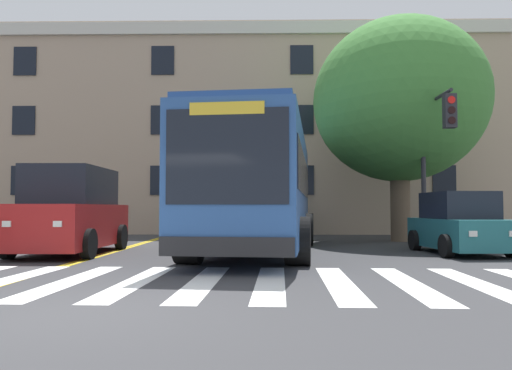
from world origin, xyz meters
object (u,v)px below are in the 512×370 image
(city_bus, at_px, (260,187))
(car_navy_behind_bus, at_px, (273,211))
(car_teal_far_lane, at_px, (459,225))
(traffic_light_near_corner, at_px, (434,140))
(street_tree_curbside_large, at_px, (399,101))
(car_red_near_lane, at_px, (71,213))

(city_bus, bearing_deg, car_navy_behind_bus, 86.86)
(city_bus, distance_m, car_teal_far_lane, 5.67)
(traffic_light_near_corner, xyz_separation_m, street_tree_curbside_large, (-0.22, 3.21, 1.95))
(car_navy_behind_bus, relative_size, street_tree_curbside_large, 0.60)
(city_bus, height_order, car_navy_behind_bus, city_bus)
(traffic_light_near_corner, relative_size, street_tree_curbside_large, 0.62)
(car_navy_behind_bus, bearing_deg, car_red_near_lane, -118.05)
(car_red_near_lane, xyz_separation_m, car_teal_far_lane, (10.76, 0.24, -0.34))
(city_bus, xyz_separation_m, street_tree_curbside_large, (5.32, 4.63, 3.50))
(traffic_light_near_corner, bearing_deg, car_red_near_lane, -168.72)
(car_red_near_lane, relative_size, traffic_light_near_corner, 0.90)
(city_bus, xyz_separation_m, traffic_light_near_corner, (5.54, 1.42, 1.54))
(street_tree_curbside_large, bearing_deg, car_navy_behind_bus, 131.00)
(traffic_light_near_corner, bearing_deg, car_navy_behind_bus, 119.84)
(city_bus, relative_size, car_red_near_lane, 2.28)
(city_bus, bearing_deg, car_teal_far_lane, -5.01)
(city_bus, relative_size, traffic_light_near_corner, 2.05)
(traffic_light_near_corner, bearing_deg, car_teal_far_lane, -89.92)
(car_red_near_lane, xyz_separation_m, traffic_light_near_corner, (10.76, 2.15, 2.30))
(car_red_near_lane, bearing_deg, street_tree_curbside_large, 26.94)
(car_red_near_lane, height_order, street_tree_curbside_large, street_tree_curbside_large)
(car_navy_behind_bus, distance_m, street_tree_curbside_large, 8.42)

